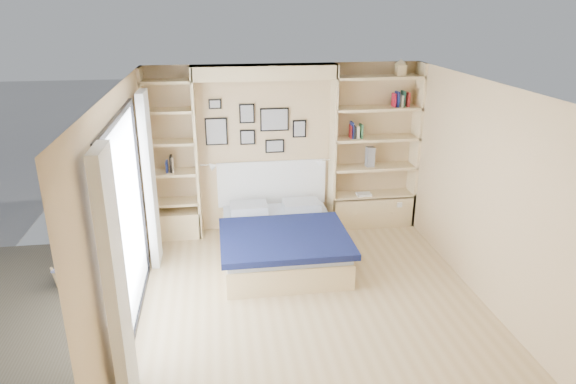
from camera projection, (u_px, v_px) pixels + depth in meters
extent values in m
plane|color=tan|center=(311.00, 302.00, 6.03)|extent=(4.50, 4.50, 0.00)
plane|color=tan|center=(284.00, 148.00, 7.68)|extent=(4.00, 0.00, 4.00)
plane|color=tan|center=(374.00, 322.00, 3.50)|extent=(4.00, 0.00, 4.00)
plane|color=tan|center=(124.00, 213.00, 5.32)|extent=(0.00, 4.50, 4.50)
plane|color=tan|center=(484.00, 194.00, 5.86)|extent=(0.00, 4.50, 4.50)
plane|color=white|center=(315.00, 87.00, 5.16)|extent=(4.50, 4.50, 0.00)
cube|color=#DFC08A|center=(196.00, 155.00, 7.35)|extent=(0.04, 0.35, 2.50)
cube|color=#DFC08A|center=(333.00, 150.00, 7.61)|extent=(0.04, 0.35, 2.50)
cube|color=#DFC08A|center=(265.00, 72.00, 7.08)|extent=(2.00, 0.35, 0.20)
cube|color=#DFC08A|center=(415.00, 147.00, 7.79)|extent=(0.04, 0.35, 2.50)
cube|color=#DFC08A|center=(148.00, 157.00, 7.25)|extent=(0.04, 0.35, 2.50)
cube|color=#DFC08A|center=(371.00, 210.00, 8.05)|extent=(1.30, 0.35, 0.50)
cube|color=#DFC08A|center=(177.00, 224.00, 7.66)|extent=(0.70, 0.35, 0.40)
cube|color=black|center=(116.00, 120.00, 4.99)|extent=(0.04, 2.08, 0.06)
cube|color=black|center=(138.00, 313.00, 5.75)|extent=(0.04, 2.08, 0.06)
cube|color=black|center=(111.00, 273.00, 4.43)|extent=(0.04, 0.06, 2.20)
cube|color=black|center=(140.00, 192.00, 6.33)|extent=(0.04, 0.06, 2.20)
cube|color=silver|center=(127.00, 224.00, 5.37)|extent=(0.01, 2.00, 2.20)
cube|color=white|center=(115.00, 284.00, 4.17)|extent=(0.10, 0.45, 2.30)
cube|color=white|center=(150.00, 181.00, 6.58)|extent=(0.10, 0.45, 2.30)
cube|color=#DFC08A|center=(372.00, 195.00, 7.96)|extent=(1.30, 0.35, 0.04)
cube|color=#DFC08A|center=(374.00, 167.00, 7.81)|extent=(1.30, 0.35, 0.04)
cube|color=#DFC08A|center=(376.00, 138.00, 7.65)|extent=(1.30, 0.35, 0.04)
cube|color=#DFC08A|center=(377.00, 108.00, 7.49)|extent=(1.30, 0.35, 0.04)
cube|color=#DFC08A|center=(379.00, 77.00, 7.34)|extent=(1.30, 0.35, 0.04)
cube|color=#DFC08A|center=(175.00, 202.00, 7.54)|extent=(0.70, 0.35, 0.04)
cube|color=#DFC08A|center=(173.00, 173.00, 7.39)|extent=(0.70, 0.35, 0.04)
cube|color=#DFC08A|center=(170.00, 142.00, 7.23)|extent=(0.70, 0.35, 0.04)
cube|color=#DFC08A|center=(168.00, 111.00, 7.07)|extent=(0.70, 0.35, 0.04)
cube|color=#DFC08A|center=(165.00, 81.00, 6.94)|extent=(0.70, 0.35, 0.04)
cube|color=#DFC08A|center=(281.00, 247.00, 7.00)|extent=(1.55, 1.94, 0.34)
cube|color=#B3BAC3|center=(281.00, 232.00, 6.92)|extent=(1.51, 1.90, 0.10)
cube|color=#0F163F|center=(285.00, 238.00, 6.59)|extent=(1.65, 1.36, 0.08)
cube|color=#B3BAC3|center=(249.00, 208.00, 7.45)|extent=(0.53, 0.39, 0.12)
cube|color=#B3BAC3|center=(301.00, 205.00, 7.56)|extent=(0.53, 0.39, 0.12)
cube|color=white|center=(272.00, 183.00, 7.81)|extent=(1.65, 0.04, 0.70)
cube|color=black|center=(216.00, 132.00, 7.42)|extent=(0.32, 0.02, 0.40)
cube|color=gray|center=(216.00, 132.00, 7.41)|extent=(0.28, 0.01, 0.36)
cube|color=black|center=(247.00, 114.00, 7.40)|extent=(0.22, 0.02, 0.28)
cube|color=gray|center=(247.00, 114.00, 7.39)|extent=(0.18, 0.01, 0.24)
cube|color=black|center=(248.00, 137.00, 7.52)|extent=(0.22, 0.02, 0.22)
cube|color=gray|center=(248.00, 137.00, 7.51)|extent=(0.18, 0.01, 0.18)
cube|color=black|center=(274.00, 120.00, 7.48)|extent=(0.42, 0.02, 0.34)
cube|color=gray|center=(275.00, 120.00, 7.47)|extent=(0.38, 0.01, 0.30)
cube|color=black|center=(275.00, 146.00, 7.62)|extent=(0.28, 0.02, 0.20)
cube|color=gray|center=(275.00, 146.00, 7.61)|extent=(0.24, 0.01, 0.16)
cube|color=black|center=(299.00, 129.00, 7.59)|extent=(0.20, 0.02, 0.26)
cube|color=gray|center=(300.00, 129.00, 7.58)|extent=(0.16, 0.01, 0.22)
cube|color=black|center=(215.00, 104.00, 7.28)|extent=(0.18, 0.02, 0.14)
cube|color=gray|center=(215.00, 104.00, 7.27)|extent=(0.14, 0.01, 0.10)
cylinder|color=silver|center=(207.00, 165.00, 7.34)|extent=(0.20, 0.02, 0.02)
cone|color=white|center=(214.00, 166.00, 7.36)|extent=(0.13, 0.12, 0.15)
cylinder|color=silver|center=(324.00, 160.00, 7.57)|extent=(0.20, 0.02, 0.02)
cone|color=white|center=(318.00, 162.00, 7.56)|extent=(0.13, 0.12, 0.15)
cube|color=#A51E1E|center=(351.00, 132.00, 7.55)|extent=(0.02, 0.15, 0.20)
cube|color=navy|center=(352.00, 130.00, 7.55)|extent=(0.03, 0.15, 0.24)
cube|color=black|center=(354.00, 132.00, 7.56)|extent=(0.03, 0.15, 0.19)
cube|color=beige|center=(357.00, 132.00, 7.57)|extent=(0.04, 0.15, 0.18)
cube|color=#295934|center=(361.00, 131.00, 7.57)|extent=(0.03, 0.15, 0.20)
cube|color=#A21228|center=(394.00, 100.00, 7.48)|extent=(0.02, 0.15, 0.19)
cube|color=navy|center=(397.00, 99.00, 7.48)|extent=(0.03, 0.15, 0.22)
cube|color=#BFB28C|center=(402.00, 101.00, 7.50)|extent=(0.04, 0.15, 0.17)
cube|color=#26593F|center=(403.00, 99.00, 7.49)|extent=(0.03, 0.15, 0.23)
cube|color=#A51E1E|center=(407.00, 99.00, 7.51)|extent=(0.03, 0.15, 0.21)
cube|color=navy|center=(167.00, 166.00, 7.34)|extent=(0.02, 0.15, 0.16)
cube|color=black|center=(171.00, 164.00, 7.33)|extent=(0.03, 0.15, 0.24)
cube|color=tan|center=(172.00, 164.00, 7.34)|extent=(0.03, 0.15, 0.22)
cube|color=#DFC08A|center=(400.00, 70.00, 7.34)|extent=(0.13, 0.13, 0.15)
cone|color=#DFC08A|center=(401.00, 62.00, 7.30)|extent=(0.20, 0.20, 0.08)
cube|color=slate|center=(370.00, 157.00, 7.73)|extent=(0.12, 0.12, 0.30)
cube|color=white|center=(364.00, 194.00, 7.88)|extent=(0.22, 0.16, 0.03)
cylinder|color=tan|center=(55.00, 278.00, 6.19)|extent=(0.06, 0.12, 0.35)
cylinder|color=tan|center=(86.00, 280.00, 6.16)|extent=(0.06, 0.12, 0.35)
cylinder|color=tan|center=(73.00, 253.00, 6.61)|extent=(0.09, 0.29, 0.57)
cylinder|color=tan|center=(102.00, 254.00, 6.58)|extent=(0.09, 0.29, 0.57)
cube|color=#2434A8|center=(77.00, 267.00, 6.31)|extent=(0.49, 0.56, 0.13)
cube|color=#2434A8|center=(86.00, 241.00, 6.56)|extent=(0.43, 0.28, 0.47)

